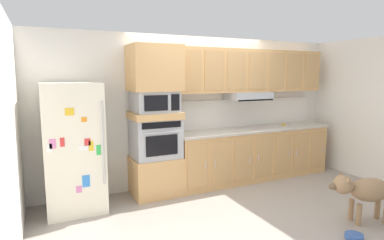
{
  "coord_description": "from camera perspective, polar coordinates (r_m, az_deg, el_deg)",
  "views": [
    {
      "loc": [
        -2.47,
        -3.85,
        1.86
      ],
      "look_at": [
        -0.57,
        0.14,
        1.23
      ],
      "focal_mm": 29.88,
      "sensor_mm": 36.0,
      "label": 1
    }
  ],
  "objects": [
    {
      "name": "built_in_oven",
      "position": [
        4.95,
        -6.56,
        -3.18
      ],
      "size": [
        0.7,
        0.62,
        0.6
      ],
      "color": "#A8AAAF",
      "rests_on": "oven_base_cabinet"
    },
    {
      "name": "dog",
      "position": [
        4.64,
        28.34,
        -10.96
      ],
      "size": [
        0.93,
        0.47,
        0.65
      ],
      "rotation": [
        0.0,
        0.0,
        2.79
      ],
      "color": "#997551",
      "rests_on": "ground"
    },
    {
      "name": "side_panel_left",
      "position": [
        3.91,
        -30.06,
        -2.0
      ],
      "size": [
        0.12,
        7.1,
        2.5
      ],
      "primitive_type": "cube",
      "color": "silver",
      "rests_on": "ground"
    },
    {
      "name": "appliance_upper_cabinet",
      "position": [
        4.86,
        -6.77,
        9.19
      ],
      "size": [
        0.74,
        0.62,
        0.68
      ],
      "primitive_type": "cube",
      "color": "tan",
      "rests_on": "microwave"
    },
    {
      "name": "upper_cabinet_with_hood",
      "position": [
        5.82,
        10.49,
        8.34
      ],
      "size": [
        2.96,
        0.48,
        0.88
      ],
      "color": "tan",
      "rests_on": "backsplash_panel"
    },
    {
      "name": "dog_food_bowl",
      "position": [
        4.3,
        26.96,
        -18.04
      ],
      "size": [
        0.2,
        0.2,
        0.06
      ],
      "color": "#3359A5",
      "rests_on": "ground"
    },
    {
      "name": "lower_cabinet_run",
      "position": [
        5.9,
        10.9,
        -6.02
      ],
      "size": [
        2.96,
        0.63,
        0.88
      ],
      "color": "tan",
      "rests_on": "ground"
    },
    {
      "name": "ground_plane",
      "position": [
        4.93,
        6.87,
        -14.15
      ],
      "size": [
        9.6,
        9.6,
        0.0
      ],
      "primitive_type": "plane",
      "color": "#9E9389"
    },
    {
      "name": "back_kitchen_wall",
      "position": [
        5.57,
        0.97,
        1.77
      ],
      "size": [
        6.2,
        0.12,
        2.5
      ],
      "primitive_type": "cube",
      "color": "silver",
      "rests_on": "ground"
    },
    {
      "name": "screwdriver",
      "position": [
        6.26,
        16.12,
        -0.76
      ],
      "size": [
        0.14,
        0.12,
        0.03
      ],
      "color": "yellow",
      "rests_on": "countertop_slab"
    },
    {
      "name": "side_panel_right",
      "position": [
        6.55,
        28.26,
        1.75
      ],
      "size": [
        0.12,
        7.1,
        2.5
      ],
      "primitive_type": "cube",
      "color": "white",
      "rests_on": "ground"
    },
    {
      "name": "countertop_slab",
      "position": [
        5.81,
        10.99,
        -1.61
      ],
      "size": [
        3.0,
        0.64,
        0.04
      ],
      "primitive_type": "cube",
      "color": "#BCB2A3",
      "rests_on": "lower_cabinet_run"
    },
    {
      "name": "microwave",
      "position": [
        4.87,
        -6.66,
        3.3
      ],
      "size": [
        0.64,
        0.54,
        0.32
      ],
      "color": "#A8AAAF",
      "rests_on": "appliance_mid_shelf"
    },
    {
      "name": "appliance_mid_shelf",
      "position": [
        4.89,
        -6.63,
        0.85
      ],
      "size": [
        0.74,
        0.62,
        0.1
      ],
      "primitive_type": "cube",
      "color": "tan",
      "rests_on": "built_in_oven"
    },
    {
      "name": "backsplash_panel",
      "position": [
        6.0,
        9.43,
        1.35
      ],
      "size": [
        3.0,
        0.02,
        0.5
      ],
      "primitive_type": "cube",
      "color": "silver",
      "rests_on": "countertop_slab"
    },
    {
      "name": "oven_base_cabinet",
      "position": [
        5.1,
        -6.46,
        -9.81
      ],
      "size": [
        0.74,
        0.62,
        0.6
      ],
      "primitive_type": "cube",
      "color": "tan",
      "rests_on": "ground"
    },
    {
      "name": "refrigerator",
      "position": [
        4.64,
        -20.38,
        -4.63
      ],
      "size": [
        0.76,
        0.73,
        1.76
      ],
      "color": "silver",
      "rests_on": "ground"
    }
  ]
}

